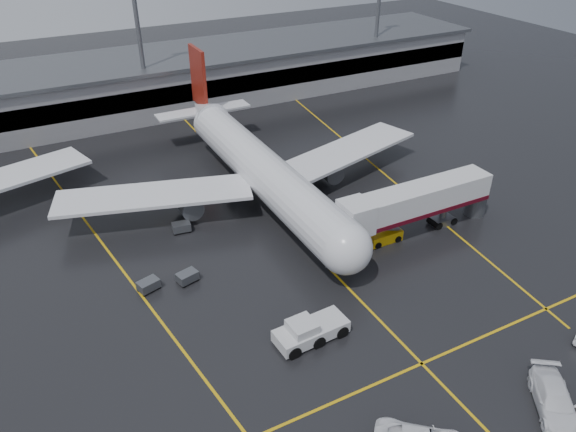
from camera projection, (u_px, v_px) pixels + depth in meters
ground at (296, 234)px, 61.68m from camera, size 220.00×220.00×0.00m
apron_line_centre at (296, 234)px, 61.67m from camera, size 0.25×90.00×0.02m
apron_line_stop at (422, 364)px, 45.03m from camera, size 60.00×0.25×0.02m
apron_line_left at (96, 236)px, 61.34m from camera, size 9.99×69.35×0.02m
apron_line_right at (375, 166)px, 76.34m from camera, size 7.57×69.64×0.02m
terminal at (166, 80)px, 95.68m from camera, size 122.00×19.00×8.60m
light_mast_mid at (138, 30)px, 83.93m from camera, size 3.00×1.20×25.45m
light_mast_right at (379, 4)px, 101.69m from camera, size 3.00×1.20×25.45m
main_airliner at (258, 166)px, 66.82m from camera, size 48.80×45.60×14.10m
jet_bridge at (417, 203)px, 59.77m from camera, size 19.90×3.40×6.05m
pushback_tractor at (309, 331)px, 46.98m from camera, size 6.65×3.13×2.33m
belt_loader at (384, 236)px, 60.08m from camera, size 4.00×1.89×2.53m
service_van_b at (554, 400)px, 40.71m from camera, size 5.83×6.78×1.87m
baggage_cart_a at (187, 277)px, 53.96m from camera, size 2.27×1.77×1.12m
baggage_cart_b at (148, 285)px, 52.86m from camera, size 2.29×1.83×1.12m
baggage_cart_c at (181, 227)px, 61.74m from camera, size 2.15×1.54×1.12m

